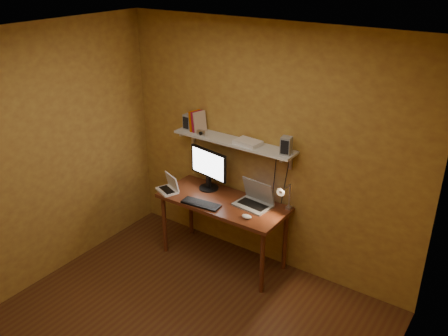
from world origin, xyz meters
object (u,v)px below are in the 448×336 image
Objects in this scene: monitor at (208,167)px; speaker_right at (286,146)px; mouse at (247,217)px; desk_lamp at (285,195)px; laptop at (255,199)px; netbook at (169,186)px; router at (248,142)px; desk at (223,208)px; speaker_left at (189,122)px; shelf_camera at (202,133)px; wall_shelf at (233,142)px; keyboard at (201,204)px.

speaker_right is (0.91, 0.04, 0.45)m from monitor.
speaker_right is (0.22, 0.35, 0.69)m from mouse.
speaker_right reaches higher than desk_lamp.
laptop is (0.62, -0.02, -0.19)m from monitor.
mouse is at bearing 21.00° from netbook.
speaker_right is (1.24, 0.33, 0.66)m from netbook.
speaker_right is 0.67× the size of router.
desk is 8.27× the size of speaker_left.
speaker_left is 0.27m from shelf_camera.
mouse is 0.80m from speaker_right.
speaker_left is (-0.60, 0.20, 0.80)m from desk.
shelf_camera is at bearing -148.27° from monitor.
monitor is at bearing 22.00° from shelf_camera.
speaker_left is 0.64× the size of router.
netbook is 1.69× the size of speaker_right.
monitor is (-0.29, 0.14, 0.35)m from desk.
netbook is at bearing -167.87° from desk_lamp.
netbook is 2.83× the size of shelf_camera.
speaker_right is at bearing 36.89° from netbook.
desk is 1.03m from speaker_right.
mouse is (0.70, -0.31, -0.24)m from monitor.
wall_shelf is 0.19m from router.
desk is at bearing -169.19° from desk_lamp.
speaker_left reaches higher than router.
router reaches higher than wall_shelf.
keyboard is at bearing -39.16° from speaker_left.
router is at bearing 44.36° from desk.
wall_shelf is at bearing 19.74° from monitor.
speaker_right is at bearing 3.57° from shelf_camera.
desk_lamp is at bearing 0.51° from shelf_camera.
wall_shelf is 0.63m from speaker_right.
keyboard is 1.12× the size of desk_lamp.
monitor reaches higher than keyboard.
mouse is 0.75m from router.
wall_shelf reaches higher than netbook.
desk is at bearing -172.82° from speaker_right.
shelf_camera is at bearing 67.32° from netbook.
wall_shelf is 13.30× the size of shelf_camera.
router is at bearing 44.33° from keyboard.
wall_shelf is 0.77m from desk_lamp.
desk_lamp is 1.36m from speaker_left.
shelf_camera reaches higher than wall_shelf.
speaker_right reaches higher than shelf_camera.
netbook is at bearing -128.58° from monitor.
speaker_left reaches higher than netbook.
router is at bearing -3.98° from wall_shelf.
speaker_right is at bearing 127.79° from desk_lamp.
desk_lamp is at bearing 7.70° from laptop.
monitor reaches higher than mouse.
speaker_left reaches higher than desk.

